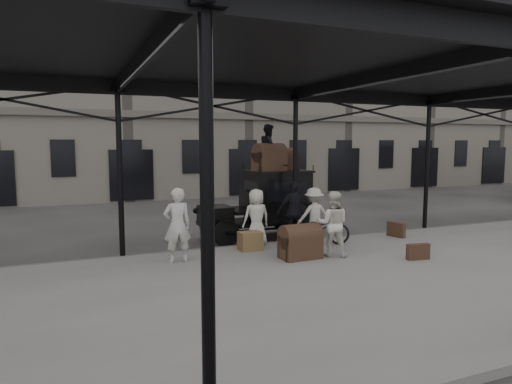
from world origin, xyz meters
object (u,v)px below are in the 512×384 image
porter_official (294,212)px  steamer_trunk_platform (300,244)px  taxi (268,201)px  bicycle (319,229)px  porter_left (177,225)px  steamer_trunk_roof_near (269,159)px

porter_official → steamer_trunk_platform: porter_official is taller
taxi → bicycle: (0.64, -2.13, -0.58)m
porter_left → steamer_trunk_roof_near: size_ratio=1.87×
taxi → porter_official: taxi is taller
taxi → steamer_trunk_platform: size_ratio=3.65×
taxi → porter_left: 4.27m
porter_left → steamer_trunk_roof_near: 4.32m
porter_official → bicycle: bearing=137.5°
steamer_trunk_roof_near → steamer_trunk_platform: bearing=-112.2°
taxi → steamer_trunk_platform: (-0.56, -3.24, -0.69)m
porter_left → porter_official: (3.65, 0.89, -0.02)m
steamer_trunk_platform → porter_left: bearing=161.5°
porter_official → steamer_trunk_platform: size_ratio=1.80×
bicycle → steamer_trunk_platform: bearing=147.8°
bicycle → steamer_trunk_platform: size_ratio=1.78×
porter_left → steamer_trunk_platform: porter_left is taller
porter_left → steamer_trunk_platform: (2.95, -0.81, -0.55)m
porter_left → steamer_trunk_platform: size_ratio=1.83×
porter_left → bicycle: size_ratio=1.03×
steamer_trunk_roof_near → porter_left: bearing=-160.7°
taxi → porter_left: (-3.51, -2.42, -0.14)m
porter_left → steamer_trunk_roof_near: bearing=-147.5°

